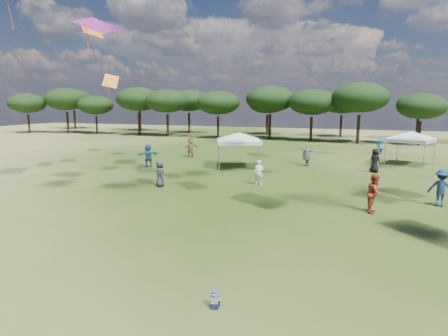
# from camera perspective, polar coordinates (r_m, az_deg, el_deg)

# --- Properties ---
(tree_line) EXTENTS (108.78, 17.63, 7.77)m
(tree_line) POSITION_cam_1_polar(r_m,az_deg,el_deg) (53.01, 19.06, 9.81)
(tree_line) COLOR black
(tree_line) RESTS_ON ground
(tent_left) EXTENTS (6.25, 6.25, 3.07)m
(tent_left) POSITION_cam_1_polar(r_m,az_deg,el_deg) (29.18, 2.29, 5.21)
(tent_left) COLOR gray
(tent_left) RESTS_ON ground
(tent_right) EXTENTS (5.75, 5.75, 3.06)m
(tent_right) POSITION_cam_1_polar(r_m,az_deg,el_deg) (34.10, 26.65, 4.82)
(tent_right) COLOR gray
(tent_right) RESTS_ON ground
(toddler) EXTENTS (0.32, 0.35, 0.46)m
(toddler) POSITION_cam_1_polar(r_m,az_deg,el_deg) (9.85, -1.41, -19.50)
(toddler) COLOR black
(toddler) RESTS_ON ground
(festival_crowd) EXTENTS (29.15, 23.08, 1.91)m
(festival_crowd) POSITION_cam_1_polar(r_m,az_deg,el_deg) (28.93, 14.04, 1.37)
(festival_crowd) COLOR black
(festival_crowd) RESTS_ON ground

